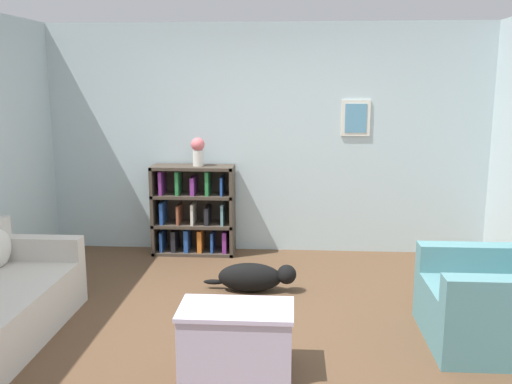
% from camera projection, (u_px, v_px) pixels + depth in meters
% --- Properties ---
extents(ground_plane, '(14.00, 14.00, 0.00)m').
position_uv_depth(ground_plane, '(253.00, 329.00, 4.59)').
color(ground_plane, brown).
extents(wall_back, '(5.60, 0.13, 2.60)m').
position_uv_depth(wall_back, '(267.00, 139.00, 6.53)').
color(wall_back, silver).
rests_on(wall_back, ground_plane).
extents(bookshelf, '(0.93, 0.34, 1.02)m').
position_uv_depth(bookshelf, '(194.00, 212.00, 6.53)').
color(bookshelf, '#42382D').
rests_on(bookshelf, ground_plane).
extents(recliner_chair, '(1.04, 0.98, 0.97)m').
position_uv_depth(recliner_chair, '(506.00, 301.00, 4.30)').
color(recliner_chair, slate).
rests_on(recliner_chair, ground_plane).
extents(coffee_table, '(0.78, 0.44, 0.46)m').
position_uv_depth(coffee_table, '(236.00, 337.00, 3.90)').
color(coffee_table, '#BCB2D1').
rests_on(coffee_table, ground_plane).
extents(dog, '(0.89, 0.25, 0.28)m').
position_uv_depth(dog, '(254.00, 277.00, 5.38)').
color(dog, black).
rests_on(dog, ground_plane).
extents(vase, '(0.15, 0.15, 0.32)m').
position_uv_depth(vase, '(198.00, 150.00, 6.37)').
color(vase, silver).
rests_on(vase, bookshelf).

